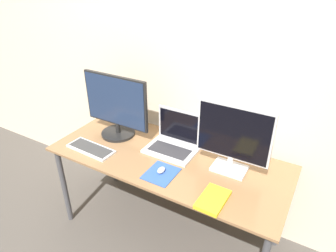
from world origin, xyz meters
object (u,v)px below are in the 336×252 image
at_px(book, 213,199).
at_px(monitor_right, 233,138).
at_px(monitor_left, 116,107).
at_px(laptop, 175,140).
at_px(mouse, 161,170).
at_px(keyboard, 91,149).

bearing_deg(book, monitor_right, 93.56).
xyz_separation_m(monitor_left, monitor_right, (0.90, 0.00, 0.01)).
bearing_deg(laptop, mouse, -76.98).
bearing_deg(monitor_left, book, -19.36).
xyz_separation_m(monitor_left, keyboard, (-0.03, -0.27, -0.22)).
height_order(mouse, book, mouse).
bearing_deg(laptop, book, -39.66).
bearing_deg(monitor_left, mouse, -24.88).
height_order(monitor_right, laptop, monitor_right).
height_order(laptop, book, laptop).
bearing_deg(keyboard, mouse, 2.43).
bearing_deg(laptop, keyboard, -147.04).
relative_size(laptop, keyboard, 0.97).
bearing_deg(monitor_right, mouse, -145.36).
bearing_deg(laptop, monitor_left, -173.82).
xyz_separation_m(monitor_right, mouse, (-0.36, -0.25, -0.22)).
height_order(monitor_right, keyboard, monitor_right).
bearing_deg(monitor_left, laptop, 6.18).
bearing_deg(keyboard, monitor_right, 16.39).
xyz_separation_m(monitor_right, laptop, (-0.43, 0.05, -0.17)).
bearing_deg(monitor_right, laptop, 173.30).
distance_m(laptop, book, 0.59).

